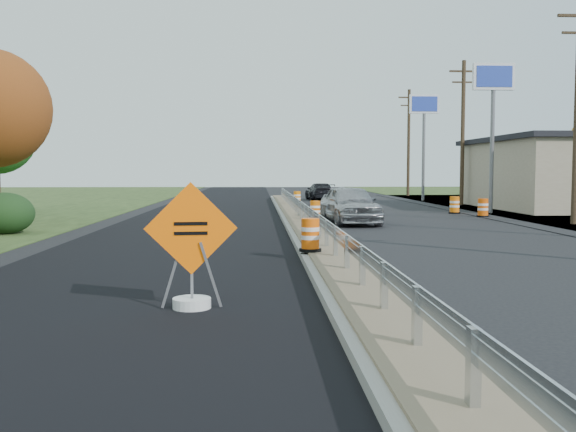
{
  "coord_description": "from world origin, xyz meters",
  "views": [
    {
      "loc": [
        -1.9,
        -17.46,
        2.31
      ],
      "look_at": [
        -1.09,
        -0.61,
        1.1
      ],
      "focal_mm": 40.0,
      "sensor_mm": 36.0,
      "label": 1
    }
  ],
  "objects_px": {
    "barrel_median_mid": "(315,210)",
    "car_dark_far": "(320,192)",
    "barrel_shoulder_mid": "(455,205)",
    "car_silver": "(350,204)",
    "barrel_median_near": "(310,236)",
    "barrel_median_far": "(297,198)",
    "barrel_shoulder_near": "(483,208)",
    "caution_sign": "(192,277)"
  },
  "relations": [
    {
      "from": "barrel_median_near",
      "to": "car_silver",
      "type": "bearing_deg",
      "value": 76.72
    },
    {
      "from": "car_dark_far",
      "to": "barrel_median_near",
      "type": "bearing_deg",
      "value": 80.31
    },
    {
      "from": "barrel_median_near",
      "to": "barrel_median_mid",
      "type": "bearing_deg",
      "value": 84.17
    },
    {
      "from": "car_silver",
      "to": "car_dark_far",
      "type": "distance_m",
      "value": 21.76
    },
    {
      "from": "barrel_shoulder_mid",
      "to": "car_dark_far",
      "type": "bearing_deg",
      "value": 109.78
    },
    {
      "from": "barrel_median_far",
      "to": "barrel_shoulder_mid",
      "type": "height_order",
      "value": "barrel_median_far"
    },
    {
      "from": "barrel_median_far",
      "to": "car_silver",
      "type": "height_order",
      "value": "car_silver"
    },
    {
      "from": "barrel_median_mid",
      "to": "barrel_median_far",
      "type": "distance_m",
      "value": 12.35
    },
    {
      "from": "barrel_shoulder_near",
      "to": "barrel_median_mid",
      "type": "bearing_deg",
      "value": -155.43
    },
    {
      "from": "barrel_shoulder_mid",
      "to": "car_dark_far",
      "type": "distance_m",
      "value": 16.69
    },
    {
      "from": "caution_sign",
      "to": "barrel_median_mid",
      "type": "distance_m",
      "value": 16.8
    },
    {
      "from": "barrel_median_mid",
      "to": "car_dark_far",
      "type": "height_order",
      "value": "car_dark_far"
    },
    {
      "from": "barrel_shoulder_near",
      "to": "car_dark_far",
      "type": "bearing_deg",
      "value": 108.99
    },
    {
      "from": "barrel_shoulder_near",
      "to": "car_dark_far",
      "type": "distance_m",
      "value": 19.29
    },
    {
      "from": "barrel_median_near",
      "to": "barrel_median_far",
      "type": "distance_m",
      "value": 23.14
    },
    {
      "from": "caution_sign",
      "to": "barrel_median_far",
      "type": "height_order",
      "value": "caution_sign"
    },
    {
      "from": "caution_sign",
      "to": "car_dark_far",
      "type": "distance_m",
      "value": 39.07
    },
    {
      "from": "barrel_median_near",
      "to": "barrel_median_far",
      "type": "xyz_separation_m",
      "value": [
        1.1,
        23.12,
        -0.03
      ]
    },
    {
      "from": "barrel_median_near",
      "to": "barrel_median_far",
      "type": "relative_size",
      "value": 1.08
    },
    {
      "from": "barrel_median_far",
      "to": "barrel_shoulder_mid",
      "type": "xyz_separation_m",
      "value": [
        8.02,
        -5.86,
        -0.17
      ]
    },
    {
      "from": "car_dark_far",
      "to": "barrel_shoulder_near",
      "type": "bearing_deg",
      "value": 105.32
    },
    {
      "from": "car_silver",
      "to": "car_dark_far",
      "type": "height_order",
      "value": "car_silver"
    },
    {
      "from": "car_silver",
      "to": "car_dark_far",
      "type": "xyz_separation_m",
      "value": [
        0.83,
        21.74,
        -0.19
      ]
    },
    {
      "from": "caution_sign",
      "to": "car_dark_far",
      "type": "height_order",
      "value": "caution_sign"
    },
    {
      "from": "caution_sign",
      "to": "barrel_shoulder_near",
      "type": "relative_size",
      "value": 2.32
    },
    {
      "from": "barrel_median_mid",
      "to": "car_silver",
      "type": "height_order",
      "value": "car_silver"
    },
    {
      "from": "car_dark_far",
      "to": "barrel_median_mid",
      "type": "bearing_deg",
      "value": 80.23
    },
    {
      "from": "caution_sign",
      "to": "barrel_median_near",
      "type": "relative_size",
      "value": 2.5
    },
    {
      "from": "caution_sign",
      "to": "barrel_median_far",
      "type": "bearing_deg",
      "value": 77.28
    },
    {
      "from": "barrel_median_mid",
      "to": "barrel_shoulder_mid",
      "type": "distance_m",
      "value": 10.32
    },
    {
      "from": "car_dark_far",
      "to": "barrel_median_far",
      "type": "bearing_deg",
      "value": 72.78
    },
    {
      "from": "barrel_median_near",
      "to": "barrel_shoulder_near",
      "type": "bearing_deg",
      "value": 56.48
    },
    {
      "from": "barrel_median_near",
      "to": "car_silver",
      "type": "xyz_separation_m",
      "value": [
        2.65,
        11.22,
        0.2
      ]
    },
    {
      "from": "barrel_median_mid",
      "to": "barrel_shoulder_mid",
      "type": "xyz_separation_m",
      "value": [
        8.02,
        6.49,
        -0.17
      ]
    },
    {
      "from": "barrel_median_near",
      "to": "barrel_shoulder_mid",
      "type": "distance_m",
      "value": 19.52
    },
    {
      "from": "barrel_median_near",
      "to": "car_dark_far",
      "type": "bearing_deg",
      "value": 83.99
    },
    {
      "from": "barrel_median_mid",
      "to": "car_dark_far",
      "type": "xyz_separation_m",
      "value": [
        2.37,
        22.2,
        0.05
      ]
    },
    {
      "from": "barrel_median_near",
      "to": "car_silver",
      "type": "height_order",
      "value": "car_silver"
    },
    {
      "from": "barrel_median_near",
      "to": "barrel_shoulder_mid",
      "type": "bearing_deg",
      "value": 62.14
    },
    {
      "from": "barrel_median_mid",
      "to": "barrel_median_far",
      "type": "height_order",
      "value": "barrel_median_far"
    },
    {
      "from": "barrel_median_far",
      "to": "car_silver",
      "type": "xyz_separation_m",
      "value": [
        1.55,
        -11.89,
        0.23
      ]
    },
    {
      "from": "barrel_median_mid",
      "to": "barrel_shoulder_near",
      "type": "xyz_separation_m",
      "value": [
        8.65,
        3.95,
        -0.17
      ]
    }
  ]
}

